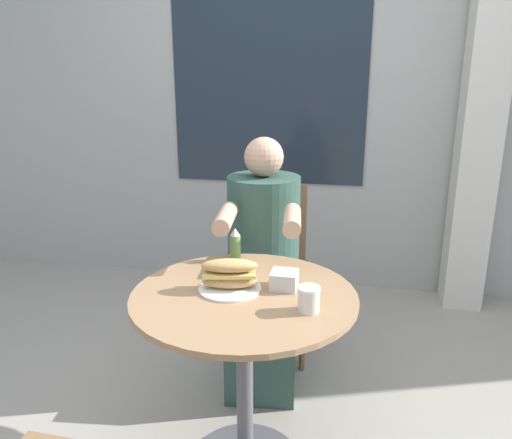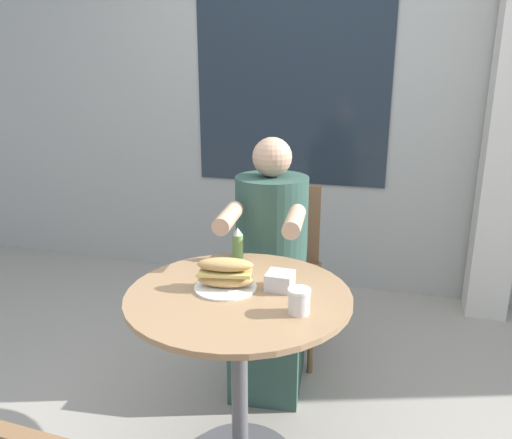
# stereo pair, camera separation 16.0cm
# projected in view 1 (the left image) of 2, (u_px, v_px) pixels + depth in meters

# --- Properties ---
(storefront_wall) EXTENTS (8.00, 0.09, 2.80)m
(storefront_wall) POSITION_uv_depth(u_px,v_px,m) (304.00, 76.00, 3.18)
(storefront_wall) COLOR #9E9E99
(storefront_wall) RESTS_ON ground_plane
(lattice_pillar) EXTENTS (0.23, 0.23, 2.40)m
(lattice_pillar) POSITION_uv_depth(u_px,v_px,m) (482.00, 113.00, 2.88)
(lattice_pillar) COLOR beige
(lattice_pillar) RESTS_ON ground_plane
(cafe_table) EXTENTS (0.77, 0.77, 0.71)m
(cafe_table) POSITION_uv_depth(u_px,v_px,m) (244.00, 342.00, 1.74)
(cafe_table) COLOR #997551
(cafe_table) RESTS_ON ground_plane
(diner_chair) EXTENTS (0.42, 0.42, 0.87)m
(diner_chair) POSITION_uv_depth(u_px,v_px,m) (272.00, 253.00, 2.60)
(diner_chair) COLOR brown
(diner_chair) RESTS_ON ground_plane
(seated_diner) EXTENTS (0.38, 0.60, 1.16)m
(seated_diner) POSITION_uv_depth(u_px,v_px,m) (263.00, 282.00, 2.28)
(seated_diner) COLOR #2D4C42
(seated_diner) RESTS_ON ground_plane
(sandwich_on_plate) EXTENTS (0.22, 0.22, 0.11)m
(sandwich_on_plate) POSITION_uv_depth(u_px,v_px,m) (230.00, 276.00, 1.70)
(sandwich_on_plate) COLOR white
(sandwich_on_plate) RESTS_ON cafe_table
(drink_cup) EXTENTS (0.07, 0.07, 0.08)m
(drink_cup) POSITION_uv_depth(u_px,v_px,m) (309.00, 299.00, 1.55)
(drink_cup) COLOR silver
(drink_cup) RESTS_ON cafe_table
(napkin_box) EXTENTS (0.09, 0.09, 0.06)m
(napkin_box) POSITION_uv_depth(u_px,v_px,m) (284.00, 280.00, 1.72)
(napkin_box) COLOR silver
(napkin_box) RESTS_ON cafe_table
(condiment_bottle) EXTENTS (0.04, 0.04, 0.13)m
(condiment_bottle) POSITION_uv_depth(u_px,v_px,m) (235.00, 245.00, 1.97)
(condiment_bottle) COLOR #66934C
(condiment_bottle) RESTS_ON cafe_table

